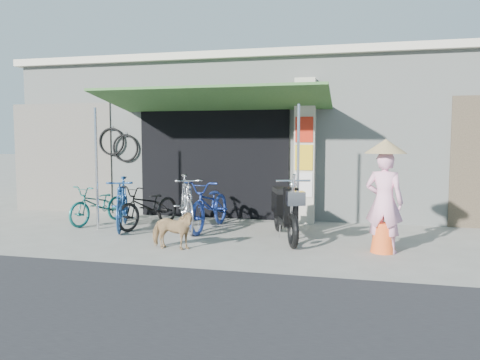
% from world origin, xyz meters
% --- Properties ---
extents(ground, '(80.00, 80.00, 0.00)m').
position_xyz_m(ground, '(0.00, 0.00, 0.00)').
color(ground, gray).
rests_on(ground, ground).
extents(bicycle_shop, '(12.30, 5.30, 3.66)m').
position_xyz_m(bicycle_shop, '(-0.00, 5.09, 1.83)').
color(bicycle_shop, '#A7ADA4').
rests_on(bicycle_shop, ground).
extents(shop_pillar, '(0.42, 0.44, 3.00)m').
position_xyz_m(shop_pillar, '(0.85, 2.45, 1.50)').
color(shop_pillar, '#BAB49F').
rests_on(shop_pillar, ground).
extents(awning, '(4.60, 1.88, 2.72)m').
position_xyz_m(awning, '(-0.90, 1.63, 2.51)').
color(awning, '#305B29').
rests_on(awning, ground).
extents(neighbour_left, '(2.60, 0.06, 2.60)m').
position_xyz_m(neighbour_left, '(-5.00, 2.59, 1.30)').
color(neighbour_left, '#6B665B').
rests_on(neighbour_left, ground).
extents(bike_teal, '(0.92, 1.63, 0.81)m').
position_xyz_m(bike_teal, '(-3.27, 1.27, 0.41)').
color(bike_teal, '#15615A').
rests_on(bike_teal, ground).
extents(bike_blue, '(1.06, 1.75, 1.02)m').
position_xyz_m(bike_blue, '(-2.52, 0.84, 0.51)').
color(bike_blue, navy).
rests_on(bike_blue, ground).
extents(bike_black, '(1.09, 1.73, 0.86)m').
position_xyz_m(bike_black, '(-2.09, 1.14, 0.43)').
color(bike_black, black).
rests_on(bike_black, ground).
extents(bike_silver, '(1.26, 1.82, 1.07)m').
position_xyz_m(bike_silver, '(-1.27, 1.05, 0.54)').
color(bike_silver, '#A1A0A4').
rests_on(bike_silver, ground).
extents(bike_navy, '(0.77, 1.90, 0.98)m').
position_xyz_m(bike_navy, '(-0.85, 1.23, 0.49)').
color(bike_navy, '#203995').
rests_on(bike_navy, ground).
extents(street_dog, '(0.75, 0.34, 0.63)m').
position_xyz_m(street_dog, '(-0.95, -0.50, 0.31)').
color(street_dog, '#A37156').
rests_on(street_dog, ground).
extents(moped, '(0.84, 1.90, 1.11)m').
position_xyz_m(moped, '(0.68, 0.70, 0.51)').
color(moped, black).
rests_on(moped, ground).
extents(nun, '(0.65, 0.64, 1.76)m').
position_xyz_m(nun, '(2.31, 0.08, 0.87)').
color(nun, '#F3A3C2').
rests_on(nun, ground).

